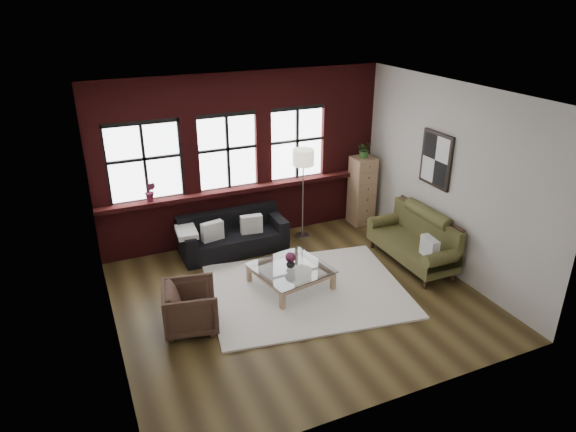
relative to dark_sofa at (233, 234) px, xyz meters
name	(u,v)px	position (x,y,z in m)	size (l,w,h in m)	color
floor	(297,297)	(0.43, -1.90, -0.35)	(5.50, 5.50, 0.00)	#3B2C15
ceiling	(299,94)	(0.43, -1.90, 2.85)	(5.50, 5.50, 0.00)	white
wall_back	(242,158)	(0.43, 0.60, 1.25)	(5.50, 5.50, 0.00)	beige
wall_front	(397,286)	(0.43, -4.40, 1.25)	(5.50, 5.50, 0.00)	beige
wall_left	(102,238)	(-2.32, -1.90, 1.25)	(5.00, 5.00, 0.00)	beige
wall_right	(448,179)	(3.18, -1.90, 1.25)	(5.00, 5.00, 0.00)	beige
brick_backwall	(243,159)	(0.43, 0.54, 1.25)	(5.50, 0.12, 3.20)	#461011
sill_ledge	(246,188)	(0.43, 0.45, 0.69)	(5.50, 0.30, 0.08)	#461011
window_left	(144,163)	(-1.37, 0.55, 1.40)	(1.38, 0.10, 1.50)	black
window_mid	(227,153)	(0.13, 0.55, 1.40)	(1.38, 0.10, 1.50)	black
window_right	(297,144)	(1.53, 0.55, 1.40)	(1.38, 0.10, 1.50)	black
wall_poster	(436,160)	(3.15, -1.60, 1.50)	(0.05, 0.74, 0.94)	black
shag_rug	(306,290)	(0.63, -1.81, -0.34)	(3.10, 2.43, 0.03)	white
dark_sofa	(233,234)	(0.00, 0.00, 0.00)	(1.94, 0.79, 0.70)	black
pillow_a	(212,231)	(-0.42, -0.10, 0.19)	(0.40, 0.14, 0.34)	silver
pillow_b	(251,224)	(0.32, -0.10, 0.19)	(0.40, 0.14, 0.34)	silver
vintage_settee	(412,239)	(2.73, -1.71, 0.14)	(0.82, 1.84, 0.98)	#484521
pillow_settee	(430,247)	(2.65, -2.28, 0.25)	(0.14, 0.38, 0.34)	silver
armchair	(191,307)	(-1.31, -2.02, 0.00)	(0.74, 0.76, 0.69)	#402A20
coffee_table	(290,277)	(0.46, -1.57, -0.18)	(1.11, 1.11, 0.37)	#A37D58
vase	(291,263)	(0.46, -1.57, 0.08)	(0.14, 0.14, 0.15)	#B2B2B2
flowers	(291,257)	(0.46, -1.57, 0.19)	(0.17, 0.17, 0.17)	#65223F
drawer_chest	(362,191)	(2.84, 0.17, 0.36)	(0.44, 0.44, 1.42)	#A37D58
potted_plant_top	(364,149)	(2.84, 0.17, 1.24)	(0.31, 0.27, 0.34)	#2D5923
floor_lamp	(303,191)	(1.45, 0.07, 0.61)	(0.40, 0.40, 1.93)	#A5A5A8
sill_plant	(150,192)	(-1.34, 0.42, 0.91)	(0.20, 0.16, 0.36)	#65223F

